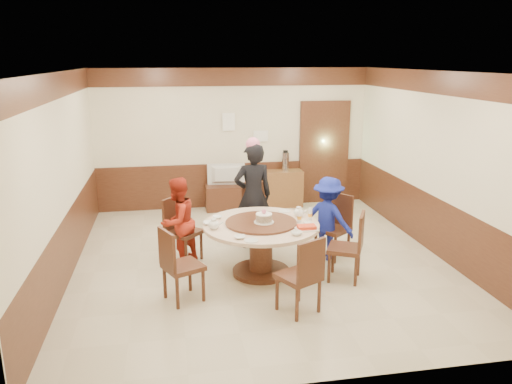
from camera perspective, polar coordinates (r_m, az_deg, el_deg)
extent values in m
plane|color=beige|center=(7.67, 0.55, -7.82)|extent=(6.00, 6.00, 0.00)
plane|color=silver|center=(7.07, 0.60, 13.59)|extent=(6.00, 6.00, 0.00)
cube|color=beige|center=(10.15, -2.57, 6.09)|extent=(5.50, 0.04, 2.80)
cube|color=beige|center=(4.45, 7.77, -5.93)|extent=(5.50, 0.04, 2.80)
cube|color=beige|center=(7.27, -21.27, 1.45)|extent=(0.04, 6.00, 2.80)
cube|color=beige|center=(8.20, 19.85, 3.03)|extent=(0.04, 6.00, 2.80)
cube|color=#472416|center=(7.51, 0.55, -4.65)|extent=(5.50, 6.00, 0.90)
cube|color=#472416|center=(7.08, 0.60, 12.17)|extent=(5.50, 6.00, 0.35)
cube|color=#472416|center=(10.58, 7.77, 4.40)|extent=(1.05, 0.08, 2.18)
cube|color=#85CF99|center=(10.60, 7.74, 4.42)|extent=(0.88, 0.02, 2.05)
cylinder|color=#472416|center=(7.23, 0.56, -9.04)|extent=(0.81, 0.81, 0.06)
cylinder|color=#472416|center=(7.10, 0.57, -6.64)|extent=(0.33, 0.33, 0.65)
cylinder|color=beige|center=(6.98, 0.58, -3.82)|extent=(1.63, 1.63, 0.05)
cylinder|color=#472416|center=(6.96, 0.58, -3.51)|extent=(0.99, 0.99, 0.03)
cube|color=#472416|center=(7.74, 8.75, -4.22)|extent=(0.62, 0.62, 0.06)
cube|color=#472416|center=(7.82, 9.70, -1.97)|extent=(0.28, 0.36, 0.50)
cube|color=#472416|center=(7.82, 8.68, -5.88)|extent=(0.36, 0.36, 0.42)
cube|color=#472416|center=(8.31, 0.07, -2.67)|extent=(0.46, 0.46, 0.06)
cube|color=#472416|center=(8.43, -0.23, -0.50)|extent=(0.42, 0.05, 0.50)
cube|color=#472416|center=(8.39, 0.07, -4.23)|extent=(0.36, 0.36, 0.42)
cube|color=#472416|center=(7.59, -8.24, -4.60)|extent=(0.62, 0.62, 0.06)
cube|color=#472416|center=(7.63, -9.53, -2.39)|extent=(0.31, 0.34, 0.50)
cube|color=#472416|center=(7.67, -8.17, -6.29)|extent=(0.36, 0.36, 0.42)
cube|color=#472416|center=(6.39, -8.32, -8.44)|extent=(0.58, 0.58, 0.06)
cube|color=#472416|center=(6.21, -10.15, -6.56)|extent=(0.21, 0.40, 0.50)
cube|color=#472416|center=(6.49, -8.24, -10.38)|extent=(0.36, 0.36, 0.42)
cube|color=#472416|center=(6.08, 4.87, -9.62)|extent=(0.59, 0.59, 0.06)
cube|color=#472416|center=(5.83, 6.34, -7.87)|extent=(0.39, 0.23, 0.50)
cube|color=#472416|center=(6.18, 4.82, -11.64)|extent=(0.36, 0.36, 0.42)
cube|color=#472416|center=(7.00, 10.11, -6.40)|extent=(0.59, 0.59, 0.06)
cube|color=#472416|center=(6.89, 11.95, -4.46)|extent=(0.23, 0.39, 0.50)
cube|color=#472416|center=(7.09, 10.02, -8.20)|extent=(0.36, 0.36, 0.42)
imported|color=black|center=(7.97, -0.34, -0.44)|extent=(0.65, 0.46, 1.70)
imported|color=#A22515|center=(7.43, -8.93, -3.35)|extent=(0.80, 0.81, 1.32)
imported|color=navy|center=(7.62, 8.24, -3.01)|extent=(0.90, 0.93, 1.28)
cylinder|color=white|center=(6.92, 0.91, -3.45)|extent=(0.28, 0.28, 0.01)
cylinder|color=gray|center=(6.90, 0.91, -3.00)|extent=(0.22, 0.22, 0.10)
cylinder|color=white|center=(6.88, 0.92, -2.54)|extent=(0.22, 0.22, 0.01)
sphere|color=pink|center=(6.87, 0.92, -2.24)|extent=(0.06, 0.06, 0.06)
ellipsoid|color=white|center=(6.75, -4.83, -3.77)|extent=(0.17, 0.15, 0.13)
ellipsoid|color=white|center=(7.28, 4.90, -2.35)|extent=(0.17, 0.15, 0.13)
imported|color=white|center=(7.21, -4.44, -2.88)|extent=(0.14, 0.14, 0.03)
imported|color=white|center=(6.54, 4.65, -4.72)|extent=(0.15, 0.15, 0.05)
imported|color=white|center=(6.40, -1.84, -5.18)|extent=(0.14, 0.14, 0.04)
imported|color=white|center=(6.96, 5.91, -3.57)|extent=(0.12, 0.12, 0.04)
imported|color=white|center=(6.95, -5.36, -3.56)|extent=(0.17, 0.17, 0.04)
cylinder|color=white|center=(6.32, -0.57, -5.56)|extent=(0.18, 0.18, 0.01)
cylinder|color=white|center=(7.52, 3.25, -2.18)|extent=(0.18, 0.18, 0.01)
cube|color=white|center=(6.75, 5.80, -4.25)|extent=(0.30, 0.20, 0.02)
cube|color=red|center=(6.74, 5.81, -4.00)|extent=(0.24, 0.15, 0.04)
cylinder|color=white|center=(7.02, 4.98, -2.85)|extent=(0.06, 0.06, 0.16)
cylinder|color=white|center=(7.15, 6.20, -2.56)|extent=(0.06, 0.06, 0.16)
cube|color=#472416|center=(10.13, -3.39, -0.60)|extent=(0.85, 0.45, 0.50)
imported|color=gray|center=(10.02, -3.43, 1.97)|extent=(0.76, 0.17, 0.43)
cube|color=brown|center=(10.32, 3.03, 0.42)|extent=(0.80, 0.40, 0.75)
cylinder|color=silver|center=(10.21, 3.37, 3.50)|extent=(0.15, 0.15, 0.38)
cube|color=white|center=(10.05, -3.13, 8.00)|extent=(0.25, 0.00, 0.35)
cube|color=white|center=(10.19, 0.55, 6.41)|extent=(0.30, 0.00, 0.22)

